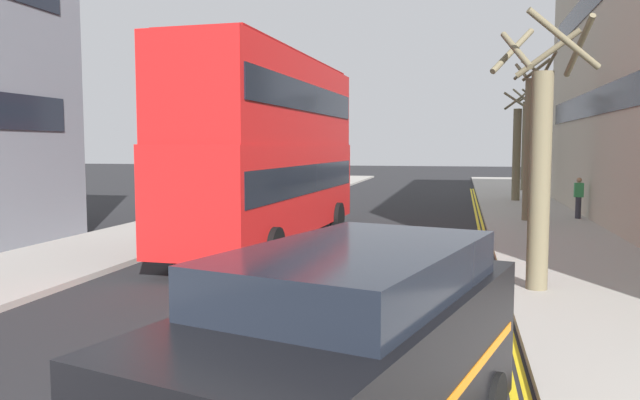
% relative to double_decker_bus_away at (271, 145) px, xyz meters
% --- Properties ---
extents(sidewalk_right, '(4.00, 80.00, 0.14)m').
position_rel_double_decker_bus_away_xyz_m(sidewalk_right, '(8.49, 0.74, -2.96)').
color(sidewalk_right, '#9E9991').
rests_on(sidewalk_right, ground).
extents(sidewalk_left, '(4.00, 80.00, 0.14)m').
position_rel_double_decker_bus_away_xyz_m(sidewalk_left, '(-4.51, 0.74, -2.96)').
color(sidewalk_left, '#9E9991').
rests_on(sidewalk_left, ground).
extents(kerb_line_outer, '(0.10, 56.00, 0.01)m').
position_rel_double_decker_bus_away_xyz_m(kerb_line_outer, '(6.39, -1.26, -3.03)').
color(kerb_line_outer, yellow).
rests_on(kerb_line_outer, ground).
extents(kerb_line_inner, '(0.10, 56.00, 0.01)m').
position_rel_double_decker_bus_away_xyz_m(kerb_line_inner, '(6.23, -1.26, -3.03)').
color(kerb_line_inner, yellow).
rests_on(kerb_line_inner, ground).
extents(double_decker_bus_away, '(3.09, 10.89, 5.64)m').
position_rel_double_decker_bus_away_xyz_m(double_decker_bus_away, '(0.00, 0.00, 0.00)').
color(double_decker_bus_away, red).
rests_on(double_decker_bus_away, ground).
extents(taxi_minivan, '(3.08, 5.14, 2.12)m').
position_rel_double_decker_bus_away_xyz_m(taxi_minivan, '(4.61, -12.50, -1.96)').
color(taxi_minivan, black).
rests_on(taxi_minivan, ground).
extents(pedestrian_far, '(0.34, 0.22, 1.62)m').
position_rel_double_decker_bus_away_xyz_m(pedestrian_far, '(10.09, 8.24, -2.04)').
color(pedestrian_far, '#2D2D38').
rests_on(pedestrian_far, sidewalk_right).
extents(street_tree_near, '(2.01, 2.02, 5.37)m').
position_rel_double_decker_bus_away_xyz_m(street_tree_near, '(7.08, -4.78, -0.39)').
color(street_tree_near, '#6B6047').
rests_on(street_tree_near, sidewalk_right).
extents(street_tree_mid, '(1.58, 1.57, 6.53)m').
position_rel_double_decker_bus_away_xyz_m(street_tree_mid, '(9.53, 24.17, 0.22)').
color(street_tree_mid, '#6B6047').
rests_on(street_tree_mid, sidewalk_right).
extents(street_tree_far, '(1.53, 1.43, 6.37)m').
position_rel_double_decker_bus_away_xyz_m(street_tree_far, '(8.07, 7.24, 0.12)').
color(street_tree_far, '#6B6047').
rests_on(street_tree_far, sidewalk_right).
extents(street_tree_distant, '(1.38, 1.51, 5.64)m').
position_rel_double_decker_bus_away_xyz_m(street_tree_distant, '(8.37, 16.24, -0.33)').
color(street_tree_distant, '#6B6047').
rests_on(street_tree_distant, sidewalk_right).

